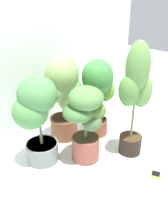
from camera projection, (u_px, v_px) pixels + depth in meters
ground_plane at (102, 162)px, 2.16m from camera, size 8.00×8.00×0.00m
mylar_back_wall at (30, 31)px, 2.21m from camera, size 3.20×0.01×2.00m
potted_plant_center at (86, 118)px, 2.02m from camera, size 0.46×0.40×0.67m
potted_plant_back_center at (63, 92)px, 2.29m from camera, size 0.46×0.37×0.83m
potted_plant_back_left at (36, 114)px, 1.97m from camera, size 0.38×0.34×0.77m
potted_plant_back_right at (97, 90)px, 2.36m from camera, size 0.42×0.31×0.78m
potted_plant_front_right at (135, 93)px, 2.03m from camera, size 0.33×0.28×1.01m
hygrometer_box at (156, 175)px, 2.00m from camera, size 0.10×0.10×0.03m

